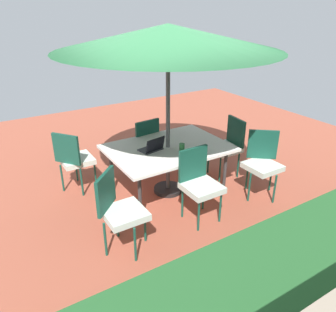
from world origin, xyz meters
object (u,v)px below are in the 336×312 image
dining_table (168,150)px  chair_southeast (74,158)px  chair_northeast (119,208)px  chair_west (228,144)px  cup (182,148)px  chair_south (143,143)px  patio_umbrella (168,38)px  laptop (152,148)px  chair_north (199,182)px  chair_northwest (262,161)px

dining_table → chair_southeast: size_ratio=1.78×
dining_table → chair_northeast: (1.17, 0.83, -0.15)m
chair_west → cup: chair_west is taller
chair_northeast → chair_south: (-1.14, -1.59, 0.00)m
chair_west → patio_umbrella: bearing=-85.7°
patio_umbrella → laptop: 1.49m
chair_southeast → chair_north: bearing=179.7°
cup → chair_south: bearing=-84.1°
chair_southeast → chair_west: 2.46m
chair_north → chair_northwest: same height
patio_umbrella → chair_north: bearing=88.8°
patio_umbrella → chair_northwest: bearing=145.5°
chair_northeast → chair_west: same height
patio_umbrella → chair_northeast: size_ratio=3.05×
laptop → chair_north: bearing=96.9°
dining_table → chair_southeast: bearing=-33.4°
chair_south → chair_northwest: bearing=121.5°
chair_southeast → chair_northwest: bearing=-160.6°
cup → patio_umbrella: bearing=-71.3°
patio_umbrella → dining_table: bearing=0.0°
chair_west → chair_northeast: bearing=-65.0°
chair_northwest → patio_umbrella: bearing=-175.7°
laptop → cup: size_ratio=3.06×
chair_northeast → chair_southeast: size_ratio=1.00×
dining_table → patio_umbrella: 1.57m
chair_north → laptop: 0.88m
chair_southeast → chair_south: bearing=-127.7°
chair_northwest → chair_southeast: (2.34, -1.57, 0.00)m
chair_northeast → chair_southeast: same height
chair_north → chair_southeast: (1.17, -1.59, 0.00)m
chair_southeast → cup: chair_southeast is taller
chair_north → cup: bearing=78.9°
chair_north → chair_northwest: size_ratio=1.00×
chair_northwest → cup: 1.23m
chair_north → chair_southeast: 1.97m
dining_table → chair_west: chair_west is taller
dining_table → patio_umbrella: (0.00, 0.00, 1.57)m
chair_north → laptop: bearing=106.1°
chair_south → cup: size_ratio=8.36×
dining_table → chair_southeast: 1.43m
chair_north → chair_northwest: (-1.17, -0.01, 0.00)m
patio_umbrella → chair_northwest: (-1.15, 0.79, -1.72)m
patio_umbrella → chair_northwest: 2.21m
chair_southeast → chair_west: size_ratio=1.00×
patio_umbrella → chair_south: bearing=-88.4°
chair_southeast → chair_west: same height
chair_north → laptop: chair_north is taller
dining_table → chair_northeast: 1.44m
dining_table → chair_west: size_ratio=1.78×
chair_southeast → dining_table: bearing=-160.1°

